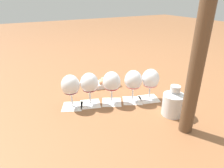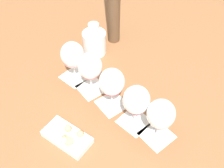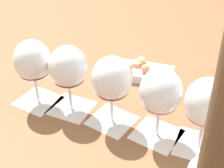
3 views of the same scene
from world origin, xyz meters
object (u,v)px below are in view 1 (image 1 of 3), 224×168
at_px(ceramic_vase, 173,102).
at_px(umbrella_pole, 204,28).
at_px(wine_glass_0, 151,80).
at_px(wine_glass_1, 133,81).
at_px(snack_dish, 106,83).
at_px(wine_glass_3, 89,84).
at_px(wine_glass_2, 113,83).
at_px(wine_glass_4, 71,87).

relative_size(ceramic_vase, umbrella_pole, 0.18).
height_order(wine_glass_0, wine_glass_1, same).
height_order(ceramic_vase, umbrella_pole, umbrella_pole).
xyz_separation_m(wine_glass_0, snack_dish, (0.14, -0.29, -0.11)).
xyz_separation_m(snack_dish, umbrella_pole, (-0.10, 0.60, 0.44)).
relative_size(wine_glass_3, umbrella_pole, 0.20).
bearing_deg(wine_glass_2, umbrella_pole, 114.53).
relative_size(ceramic_vase, snack_dish, 0.85).
relative_size(wine_glass_0, ceramic_vase, 1.15).
relative_size(wine_glass_3, wine_glass_4, 1.00).
bearing_deg(wine_glass_4, umbrella_pole, 131.20).
xyz_separation_m(wine_glass_2, wine_glass_4, (0.22, -0.07, -0.00)).
distance_m(wine_glass_0, ceramic_vase, 0.19).
xyz_separation_m(wine_glass_2, snack_dish, (-0.07, -0.22, -0.10)).
bearing_deg(wine_glass_0, wine_glass_1, -16.21).
xyz_separation_m(wine_glass_1, ceramic_vase, (-0.10, 0.22, -0.05)).
distance_m(wine_glass_2, ceramic_vase, 0.33).
xyz_separation_m(wine_glass_0, wine_glass_4, (0.43, -0.13, -0.00)).
xyz_separation_m(wine_glass_4, snack_dish, (-0.28, -0.16, -0.10)).
distance_m(wine_glass_1, umbrella_pole, 0.48).
relative_size(wine_glass_0, snack_dish, 0.97).
relative_size(wine_glass_1, umbrella_pole, 0.20).
xyz_separation_m(ceramic_vase, umbrella_pole, (0.04, 0.13, 0.38)).
bearing_deg(wine_glass_2, ceramic_vase, 130.24).
xyz_separation_m(wine_glass_1, umbrella_pole, (-0.06, 0.34, 0.33)).
height_order(wine_glass_0, ceramic_vase, wine_glass_0).
xyz_separation_m(wine_glass_0, ceramic_vase, (-0.00, 0.19, -0.05)).
bearing_deg(wine_glass_1, wine_glass_0, 163.79).
height_order(wine_glass_1, wine_glass_3, same).
relative_size(snack_dish, umbrella_pole, 0.21).
distance_m(wine_glass_3, ceramic_vase, 0.45).
distance_m(snack_dish, umbrella_pole, 0.75).
bearing_deg(wine_glass_3, snack_dish, -136.24).
relative_size(wine_glass_1, ceramic_vase, 1.15).
bearing_deg(wine_glass_1, wine_glass_4, -17.16).
height_order(wine_glass_1, umbrella_pole, umbrella_pole).
distance_m(wine_glass_0, wine_glass_2, 0.22).
bearing_deg(wine_glass_2, wine_glass_3, -20.75).
bearing_deg(wine_glass_0, snack_dish, -63.71).
xyz_separation_m(wine_glass_1, wine_glass_2, (0.11, -0.04, 0.00)).
xyz_separation_m(wine_glass_3, ceramic_vase, (-0.33, 0.30, -0.05)).
height_order(wine_glass_0, wine_glass_3, same).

